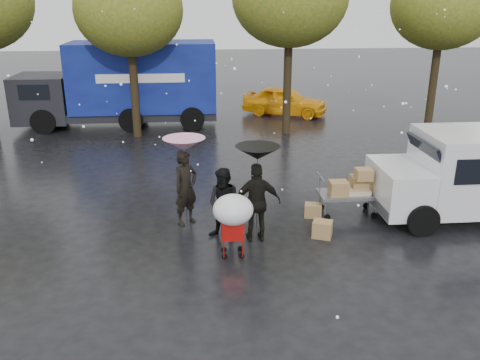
{
  "coord_description": "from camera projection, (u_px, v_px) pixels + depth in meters",
  "views": [
    {
      "loc": [
        -1.1,
        -9.98,
        5.26
      ],
      "look_at": [
        -0.16,
        1.0,
        1.27
      ],
      "focal_mm": 38.0,
      "sensor_mm": 36.0,
      "label": 1
    }
  ],
  "objects": [
    {
      "name": "ground",
      "position": [
        251.0,
        249.0,
        11.23
      ],
      "size": [
        90.0,
        90.0,
        0.0
      ],
      "primitive_type": "plane",
      "color": "black",
      "rests_on": "ground"
    },
    {
      "name": "person_pink",
      "position": [
        186.0,
        188.0,
        12.21
      ],
      "size": [
        0.8,
        0.78,
        1.85
      ],
      "primitive_type": "imported",
      "rotation": [
        0.0,
        0.0,
        0.71
      ],
      "color": "black",
      "rests_on": "ground"
    },
    {
      "name": "person_middle",
      "position": [
        225.0,
        205.0,
        11.43
      ],
      "size": [
        1.02,
        0.94,
        1.69
      ],
      "primitive_type": "imported",
      "rotation": [
        0.0,
        0.0,
        -0.46
      ],
      "color": "black",
      "rests_on": "ground"
    },
    {
      "name": "person_black",
      "position": [
        257.0,
        203.0,
        11.35
      ],
      "size": [
        1.09,
        0.49,
        1.84
      ],
      "primitive_type": "imported",
      "rotation": [
        0.0,
        0.0,
        3.18
      ],
      "color": "black",
      "rests_on": "ground"
    },
    {
      "name": "umbrella_pink",
      "position": [
        184.0,
        144.0,
        11.83
      ],
      "size": [
        1.0,
        1.0,
        2.17
      ],
      "color": "#4C4C4C",
      "rests_on": "ground"
    },
    {
      "name": "umbrella_black",
      "position": [
        258.0,
        153.0,
        10.96
      ],
      "size": [
        0.98,
        0.98,
        2.23
      ],
      "color": "#4C4C4C",
      "rests_on": "ground"
    },
    {
      "name": "vendor_cart",
      "position": [
        352.0,
        188.0,
        12.78
      ],
      "size": [
        1.52,
        0.8,
        1.27
      ],
      "color": "slate",
      "rests_on": "ground"
    },
    {
      "name": "shopping_cart",
      "position": [
        233.0,
        213.0,
        10.45
      ],
      "size": [
        0.84,
        0.84,
        1.46
      ],
      "color": "#A50C09",
      "rests_on": "ground"
    },
    {
      "name": "blue_truck",
      "position": [
        124.0,
        85.0,
        21.39
      ],
      "size": [
        8.3,
        2.6,
        3.5
      ],
      "color": "navy",
      "rests_on": "ground"
    },
    {
      "name": "box_ground_near",
      "position": [
        322.0,
        229.0,
        11.73
      ],
      "size": [
        0.53,
        0.49,
        0.39
      ],
      "primitive_type": "cube",
      "rotation": [
        0.0,
        0.0,
        -0.38
      ],
      "color": "#9C6F44",
      "rests_on": "ground"
    },
    {
      "name": "box_ground_far",
      "position": [
        313.0,
        210.0,
        12.84
      ],
      "size": [
        0.49,
        0.43,
        0.33
      ],
      "primitive_type": "cube",
      "rotation": [
        0.0,
        0.0,
        -0.24
      ],
      "color": "#9C6F44",
      "rests_on": "ground"
    },
    {
      "name": "yellow_taxi",
      "position": [
        285.0,
        101.0,
        23.71
      ],
      "size": [
        4.21,
        3.02,
        1.33
      ],
      "primitive_type": "imported",
      "rotation": [
        0.0,
        0.0,
        1.15
      ],
      "color": "#FFAC0D",
      "rests_on": "ground"
    },
    {
      "name": "tree_row",
      "position": [
        211.0,
        3.0,
        18.85
      ],
      "size": [
        21.6,
        4.4,
        7.12
      ],
      "color": "black",
      "rests_on": "ground"
    }
  ]
}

